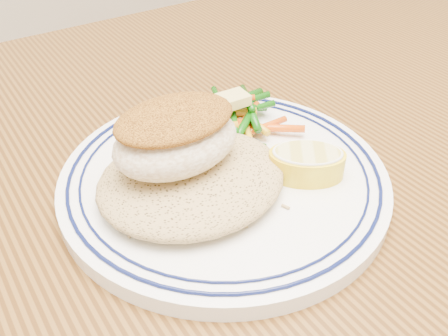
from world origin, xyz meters
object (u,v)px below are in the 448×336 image
at_px(vegetable_pile, 233,118).
at_px(fish_fillet, 176,136).
at_px(plate, 224,178).
at_px(lemon_wedge, 307,162).
at_px(dining_table, 225,278).
at_px(rice_pilaf, 192,176).

bearing_deg(vegetable_pile, fish_fillet, -151.98).
height_order(plate, vegetable_pile, vegetable_pile).
bearing_deg(lemon_wedge, fish_fillet, 154.17).
bearing_deg(plate, dining_table, -122.28).
bearing_deg(rice_pilaf, fish_fillet, 120.81).
xyz_separation_m(dining_table, plate, (0.01, 0.02, 0.11)).
relative_size(dining_table, lemon_wedge, 18.21).
bearing_deg(rice_pilaf, vegetable_pile, 35.48).
xyz_separation_m(dining_table, fish_fillet, (-0.03, 0.02, 0.16)).
bearing_deg(rice_pilaf, lemon_wedge, -21.80).
bearing_deg(vegetable_pile, lemon_wedge, -82.37).
distance_m(dining_table, rice_pilaf, 0.13).
bearing_deg(plate, fish_fillet, 172.20).
distance_m(fish_fillet, vegetable_pile, 0.10).
distance_m(dining_table, plate, 0.11).
relative_size(dining_table, fish_fillet, 14.34).
bearing_deg(rice_pilaf, plate, 8.31).
xyz_separation_m(plate, fish_fillet, (-0.04, 0.01, 0.06)).
bearing_deg(fish_fillet, vegetable_pile, 28.02).
xyz_separation_m(fish_fillet, vegetable_pile, (0.08, 0.05, -0.04)).
height_order(rice_pilaf, lemon_wedge, rice_pilaf).
bearing_deg(fish_fillet, dining_table, -38.75).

